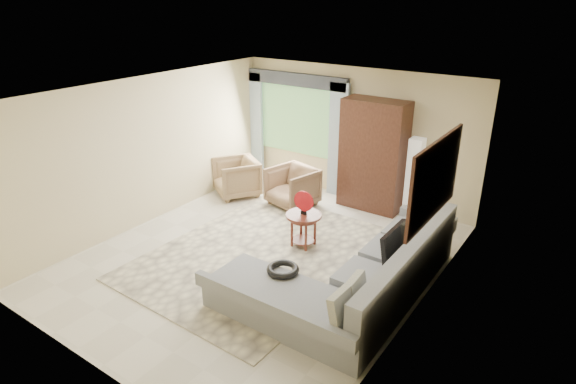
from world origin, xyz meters
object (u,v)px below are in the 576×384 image
Objects in this scene: tv_screen at (395,245)px; armchair_left at (237,177)px; coffee_table at (303,230)px; floor_lamp at (414,178)px; armoire at (373,155)px; armchair_right at (292,187)px; sectional_sofa at (359,282)px; potted_plant at (252,172)px.

tv_screen is 4.25m from armchair_left.
floor_lamp reaches higher than coffee_table.
armchair_left is (-2.31, 1.04, 0.08)m from coffee_table.
armoire reaches higher than armchair_left.
armoire is at bearing 121.81° from tv_screen.
tv_screen is at bearing -74.23° from floor_lamp.
coffee_table is 0.69× the size of armchair_right.
sectional_sofa is 3.03m from floor_lamp.
sectional_sofa is 4.18m from armchair_left.
armchair_right is 1.66m from armoire.
potted_plant is at bearing 144.79° from coffee_table.
coffee_table is 0.69× the size of armchair_left.
potted_plant is (-3.89, 2.56, -0.02)m from sectional_sofa.
armchair_right is (1.22, 0.23, -0.00)m from armchair_left.
coffee_table is 0.28× the size of armoire.
sectional_sofa reaches higher than coffee_table.
tv_screen is at bearing -16.65° from armchair_right.
armchair_left is at bearing 155.78° from coffee_table.
tv_screen is at bearing -26.57° from potted_plant.
coffee_table is at bearing 150.07° from sectional_sofa.
sectional_sofa is 6.66× the size of potted_plant.
potted_plant is (-2.45, 1.73, -0.05)m from coffee_table.
coffee_table is at bearing 8.54° from armchair_left.
tv_screen reaches higher than armchair_left.
floor_lamp is at bearing 105.77° from tv_screen.
sectional_sofa is at bearing -119.13° from tv_screen.
floor_lamp is at bearing 35.87° from armchair_right.
tv_screen is 4.67m from potted_plant.
armoire is 1.40× the size of floor_lamp.
sectional_sofa is 3.28m from armchair_right.
armchair_right is at bearing -18.76° from potted_plant.
tv_screen is 1.78m from coffee_table.
sectional_sofa is 0.70m from tv_screen.
floor_lamp reaches higher than armchair_left.
armchair_left is at bearing -155.95° from armchair_right.
sectional_sofa reaches higher than potted_plant.
armchair_right is 0.56× the size of floor_lamp.
armchair_right is 1.62× the size of potted_plant.
tv_screen is at bearing -11.51° from coffee_table.
tv_screen reaches higher than potted_plant.
coffee_table is 1.12× the size of potted_plant.
floor_lamp is (-0.70, 2.48, 0.03)m from tv_screen.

